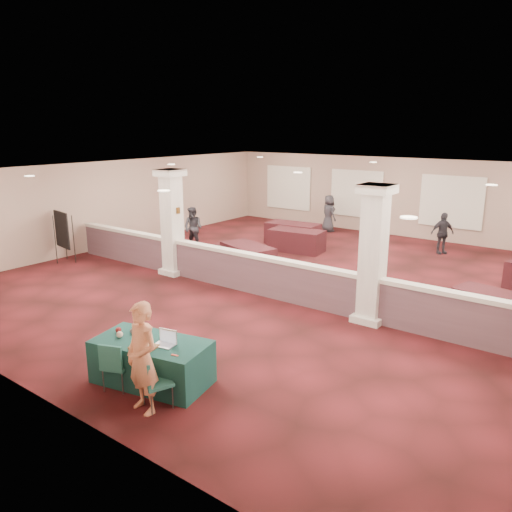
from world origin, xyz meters
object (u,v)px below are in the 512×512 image
Objects in this scene: far_table_front_right at (493,306)px; far_table_back_center at (297,240)px; attendee_c at (442,233)px; conf_chair_main at (152,379)px; attendee_b at (372,270)px; attendee_a at (193,228)px; easel_board at (62,230)px; near_table at (152,362)px; woman at (142,358)px; far_table_back_left at (293,233)px; attendee_d at (329,213)px; far_table_front_left at (236,256)px; conf_chair_side at (115,362)px; far_table_front_center at (248,257)px.

far_table_back_center reaches higher than far_table_front_right.
conf_chair_main is at bearing -139.74° from attendee_c.
attendee_c is at bearing 120.37° from attendee_b.
easel_board is at bearing -127.57° from attendee_a.
easel_board is at bearing 144.21° from near_table.
conf_chair_main is at bearing 71.58° from woman.
attendee_d is (-0.04, 2.91, 0.38)m from far_table_back_left.
near_table is 1.28× the size of far_table_front_left.
conf_chair_side is 0.57× the size of attendee_a.
woman is 0.95× the size of far_table_back_center.
far_table_front_left is 1.08× the size of attendee_c.
attendee_d is (2.48, 5.78, 0.01)m from attendee_a.
far_table_back_left is at bearing 93.70° from far_table_front_left.
attendee_c is (-0.02, 6.00, -0.05)m from attendee_b.
far_table_front_center is at bearing 124.33° from attendee_d.
attendee_d is (-0.79, 6.70, 0.40)m from far_table_front_center.
easel_board is at bearing 130.39° from conf_chair_side.
far_table_back_left is 6.55m from attendee_b.
attendee_d is (-5.14, 7.00, -0.00)m from attendee_b.
far_table_front_right is 1.07× the size of attendee_d.
woman is 1.09× the size of far_table_front_right.
near_table is 11.28m from far_table_back_left.
far_table_back_left is 1.03× the size of far_table_back_center.
attendee_c is at bearing 117.30° from far_table_front_right.
woman is 1.17× the size of attendee_a.
far_table_back_center is at bearing 80.22° from far_table_front_left.
far_table_front_left is 0.83× the size of far_table_back_center.
easel_board reaches higher than attendee_d.
attendee_b is 1.00× the size of attendee_d.
conf_chair_side is 0.46× the size of far_table_back_center.
woman reaches higher than conf_chair_side.
far_table_back_center is (0.75, -0.89, -0.01)m from far_table_back_left.
far_table_back_left reaches higher than far_table_front_right.
far_table_front_center is at bearing -90.00° from far_table_back_center.
far_table_front_center is at bearing 102.50° from near_table.
far_table_back_left is 2.93m from attendee_d.
attendee_b is at bearing 55.90° from conf_chair_side.
attendee_d is (4.61, 9.77, -0.30)m from easel_board.
easel_board is (-9.18, 4.30, 0.58)m from conf_chair_main.
far_table_back_left is 3.84m from attendee_a.
conf_chair_side is 10.30m from attendee_a.
far_table_front_center is at bearing -0.00° from far_table_front_left.
attendee_d is (-3.91, 13.50, 0.39)m from near_table.
conf_chair_side is at bearing -71.89° from attendee_b.
conf_chair_main is 0.46× the size of far_table_front_center.
conf_chair_side is 0.44× the size of far_table_back_left.
far_table_front_left is 1.03× the size of attendee_a.
easel_board is at bearing 160.80° from woman.
conf_chair_side is 0.56× the size of attendee_b.
easel_board is 5.83m from far_table_front_left.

